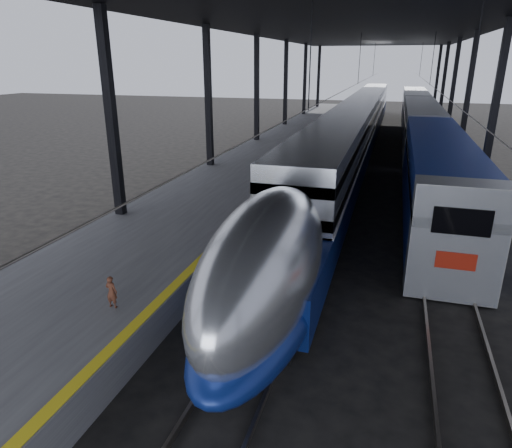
% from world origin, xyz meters
% --- Properties ---
extents(ground, '(160.00, 160.00, 0.00)m').
position_xyz_m(ground, '(0.00, 0.00, 0.00)').
color(ground, black).
rests_on(ground, ground).
extents(platform, '(6.00, 80.00, 1.00)m').
position_xyz_m(platform, '(-3.50, 20.00, 0.50)').
color(platform, '#4C4C4F').
rests_on(platform, ground).
extents(yellow_strip, '(0.30, 80.00, 0.01)m').
position_xyz_m(yellow_strip, '(-0.70, 20.00, 1.00)').
color(yellow_strip, yellow).
rests_on(yellow_strip, platform).
extents(rails, '(6.52, 80.00, 0.16)m').
position_xyz_m(rails, '(4.50, 20.00, 0.08)').
color(rails, slate).
rests_on(rails, ground).
extents(canopy, '(18.00, 75.00, 9.47)m').
position_xyz_m(canopy, '(1.90, 20.00, 9.12)').
color(canopy, black).
rests_on(canopy, ground).
extents(tgv_train, '(2.78, 65.20, 3.99)m').
position_xyz_m(tgv_train, '(2.00, 27.12, 1.87)').
color(tgv_train, silver).
rests_on(tgv_train, ground).
extents(second_train, '(2.70, 56.05, 3.72)m').
position_xyz_m(second_train, '(7.00, 29.98, 1.88)').
color(second_train, navy).
rests_on(second_train, ground).
extents(child, '(0.33, 0.22, 0.88)m').
position_xyz_m(child, '(-1.70, -1.88, 1.44)').
color(child, '#532A1B').
rests_on(child, platform).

